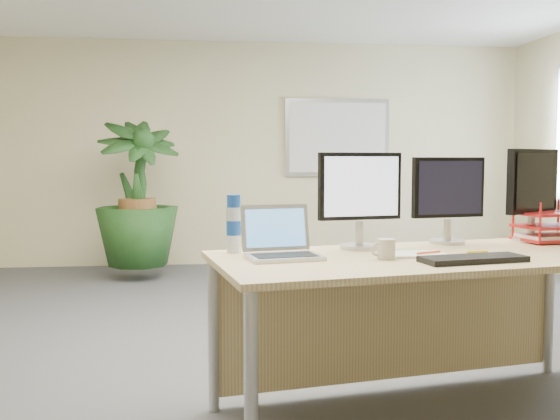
{
  "coord_description": "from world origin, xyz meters",
  "views": [
    {
      "loc": [
        -0.37,
        -3.63,
        1.27
      ],
      "look_at": [
        0.08,
        0.35,
        0.95
      ],
      "focal_mm": 40.0,
      "sensor_mm": 36.0,
      "label": 1
    }
  ],
  "objects": [
    {
      "name": "floor",
      "position": [
        0.0,
        0.0,
        0.0
      ],
      "size": [
        8.0,
        8.0,
        0.0
      ],
      "primitive_type": "plane",
      "color": "#46464B",
      "rests_on": "ground"
    },
    {
      "name": "back_wall",
      "position": [
        0.0,
        4.0,
        1.35
      ],
      "size": [
        7.0,
        0.04,
        2.7
      ],
      "primitive_type": "cube",
      "color": "beige",
      "rests_on": "floor"
    },
    {
      "name": "whiteboard",
      "position": [
        1.2,
        3.97,
        1.55
      ],
      "size": [
        1.3,
        0.04,
        0.95
      ],
      "color": "#B8B9BD",
      "rests_on": "back_wall"
    },
    {
      "name": "desk",
      "position": [
        0.69,
        -0.63,
        0.64
      ],
      "size": [
        2.25,
        1.25,
        0.82
      ],
      "color": "tan",
      "rests_on": "floor"
    },
    {
      "name": "floor_plant",
      "position": [
        -1.14,
        3.1,
        0.75
      ],
      "size": [
        1.09,
        1.09,
        1.5
      ],
      "primitive_type": "imported",
      "rotation": [
        0.0,
        0.0,
        0.39
      ],
      "color": "#183D16",
      "rests_on": "floor"
    },
    {
      "name": "monitor_left",
      "position": [
        0.4,
        -0.51,
        1.1
      ],
      "size": [
        0.44,
        0.2,
        0.49
      ],
      "color": "#B2B2B7",
      "rests_on": "desk"
    },
    {
      "name": "monitor_right",
      "position": [
        0.92,
        -0.37,
        1.09
      ],
      "size": [
        0.42,
        0.19,
        0.47
      ],
      "color": "#B2B2B7",
      "rests_on": "desk"
    },
    {
      "name": "monitor_dark",
      "position": [
        1.44,
        -0.31,
        1.11
      ],
      "size": [
        0.42,
        0.28,
        0.52
      ],
      "color": "#B2B2B7",
      "rests_on": "desk"
    },
    {
      "name": "laptop",
      "position": [
        -0.04,
        -0.74,
        0.88
      ],
      "size": [
        0.38,
        0.35,
        0.24
      ],
      "color": "#BCBBC0",
      "rests_on": "desk"
    },
    {
      "name": "keyboard",
      "position": [
        0.81,
        -0.98,
        0.83
      ],
      "size": [
        0.5,
        0.24,
        0.03
      ],
      "primitive_type": "cube",
      "rotation": [
        0.0,
        0.0,
        0.18
      ],
      "color": "black",
      "rests_on": "desk"
    },
    {
      "name": "coffee_mug",
      "position": [
        0.44,
        -0.86,
        0.86
      ],
      "size": [
        0.12,
        0.08,
        0.09
      ],
      "color": "silver",
      "rests_on": "desk"
    },
    {
      "name": "spiral_notebook",
      "position": [
        0.62,
        -0.77,
        0.82
      ],
      "size": [
        0.27,
        0.2,
        0.01
      ],
      "primitive_type": "cube",
      "rotation": [
        0.0,
        0.0,
        -0.04
      ],
      "color": "white",
      "rests_on": "desk"
    },
    {
      "name": "orange_pen",
      "position": [
        0.66,
        -0.8,
        0.84
      ],
      "size": [
        0.14,
        0.07,
        0.01
      ],
      "primitive_type": "cylinder",
      "rotation": [
        0.0,
        1.57,
        0.4
      ],
      "color": "#F1541A",
      "rests_on": "spiral_notebook"
    },
    {
      "name": "yellow_highlighter",
      "position": [
        0.93,
        -0.74,
        0.82
      ],
      "size": [
        0.11,
        0.02,
        0.01
      ],
      "primitive_type": "cylinder",
      "rotation": [
        0.0,
        1.57,
        0.09
      ],
      "color": "yellow",
      "rests_on": "desk"
    },
    {
      "name": "water_bottle",
      "position": [
        -0.25,
        -0.57,
        0.95
      ],
      "size": [
        0.07,
        0.07,
        0.29
      ],
      "color": "silver",
      "rests_on": "desk"
    },
    {
      "name": "letter_tray",
      "position": [
        1.52,
        -0.36,
        0.89
      ],
      "size": [
        0.38,
        0.31,
        0.16
      ],
      "color": "#AE1516",
      "rests_on": "desk"
    }
  ]
}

